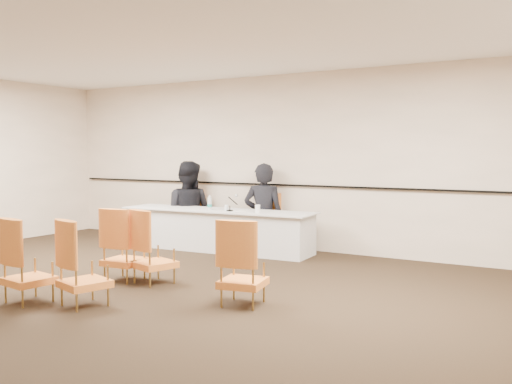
% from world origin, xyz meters
% --- Properties ---
extents(floor, '(10.00, 10.00, 0.00)m').
position_xyz_m(floor, '(0.00, 0.00, 0.00)').
color(floor, black).
rests_on(floor, ground).
extents(ceiling, '(10.00, 10.00, 0.00)m').
position_xyz_m(ceiling, '(0.00, 0.00, 3.00)').
color(ceiling, white).
rests_on(ceiling, ground).
extents(wall_back, '(10.00, 0.04, 3.00)m').
position_xyz_m(wall_back, '(0.00, 4.00, 1.50)').
color(wall_back, '#F8DFC3').
rests_on(wall_back, ground).
extents(wall_rail, '(9.80, 0.04, 0.03)m').
position_xyz_m(wall_rail, '(0.00, 3.96, 1.10)').
color(wall_rail, black).
rests_on(wall_rail, wall_back).
extents(panel_table, '(3.50, 1.04, 0.69)m').
position_xyz_m(panel_table, '(-1.03, 3.19, 0.35)').
color(panel_table, silver).
rests_on(panel_table, ground).
extents(panelist_main, '(0.81, 0.65, 1.93)m').
position_xyz_m(panelist_main, '(-0.44, 3.76, 0.52)').
color(panelist_main, black).
rests_on(panelist_main, ground).
extents(panelist_main_chair, '(0.53, 0.53, 0.95)m').
position_xyz_m(panelist_main_chair, '(-0.44, 3.76, 0.47)').
color(panelist_main_chair, '#CA4F24').
rests_on(panelist_main_chair, ground).
extents(panelist_second, '(1.14, 1.00, 1.97)m').
position_xyz_m(panelist_second, '(-2.02, 3.65, 0.51)').
color(panelist_second, black).
rests_on(panelist_second, ground).
extents(panelist_second_chair, '(0.53, 0.53, 0.95)m').
position_xyz_m(panelist_second_chair, '(-2.02, 3.65, 0.47)').
color(panelist_second_chair, '#CA4F24').
rests_on(panelist_second_chair, ground).
extents(papers, '(0.33, 0.27, 0.00)m').
position_xyz_m(papers, '(-0.61, 3.21, 0.69)').
color(papers, white).
rests_on(papers, panel_table).
extents(microphone, '(0.14, 0.22, 0.28)m').
position_xyz_m(microphone, '(-0.70, 3.10, 0.83)').
color(microphone, black).
rests_on(microphone, panel_table).
extents(water_bottle, '(0.09, 0.09, 0.24)m').
position_xyz_m(water_bottle, '(-1.14, 3.14, 0.81)').
color(water_bottle, teal).
rests_on(water_bottle, panel_table).
extents(drinking_glass, '(0.07, 0.07, 0.10)m').
position_xyz_m(drinking_glass, '(-0.78, 3.12, 0.74)').
color(drinking_glass, white).
rests_on(drinking_glass, panel_table).
extents(coffee_cup, '(0.09, 0.09, 0.13)m').
position_xyz_m(coffee_cup, '(-0.17, 3.11, 0.76)').
color(coffee_cup, white).
rests_on(coffee_cup, panel_table).
extents(aud_chair_front_left, '(0.54, 0.54, 0.95)m').
position_xyz_m(aud_chair_front_left, '(-0.74, 0.69, 0.47)').
color(aud_chair_front_left, '#CA4F24').
rests_on(aud_chair_front_left, ground).
extents(aud_chair_front_mid, '(0.62, 0.62, 0.95)m').
position_xyz_m(aud_chair_front_mid, '(-0.29, 0.75, 0.47)').
color(aud_chair_front_mid, '#CA4F24').
rests_on(aud_chair_front_mid, ground).
extents(aud_chair_front_right, '(0.59, 0.59, 0.95)m').
position_xyz_m(aud_chair_front_right, '(1.22, 0.47, 0.47)').
color(aud_chair_front_right, '#CA4F24').
rests_on(aud_chair_front_right, ground).
extents(aud_chair_back_left, '(0.56, 0.56, 0.95)m').
position_xyz_m(aud_chair_back_left, '(-0.88, -0.66, 0.47)').
color(aud_chair_back_left, '#CA4F24').
rests_on(aud_chair_back_left, ground).
extents(aud_chair_back_mid, '(0.62, 0.62, 0.95)m').
position_xyz_m(aud_chair_back_mid, '(-0.23, -0.45, 0.47)').
color(aud_chair_back_mid, '#CA4F24').
rests_on(aud_chair_back_mid, ground).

